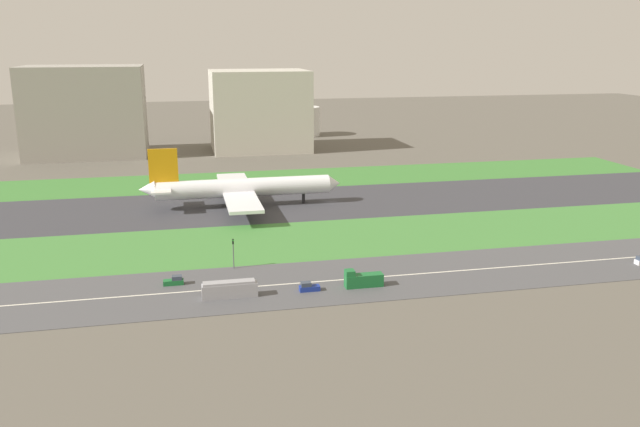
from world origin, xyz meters
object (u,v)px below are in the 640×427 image
car_0 (174,281)px  truck_0 (363,280)px  bus_0 (230,289)px  airliner (239,188)px  traffic_light (233,251)px  car_1 (309,287)px  fuel_tank_west (303,121)px  hangar_building (260,111)px  terminal_building (86,111)px

car_0 → truck_0: size_ratio=0.52×
bus_0 → car_0: bearing=-41.4°
airliner → traffic_light: size_ratio=9.03×
car_1 → fuel_tank_west: fuel_tank_west is taller
car_0 → truck_0: truck_0 is taller
truck_0 → car_1: 12.08m
fuel_tank_west → car_1: bearing=-100.5°
bus_0 → hangar_building: (30.90, 192.00, 17.52)m
airliner → hangar_building: 116.74m
traffic_light → car_0: bearing=-149.8°
terminal_building → hangar_building: size_ratio=1.15×
car_0 → traffic_light: (13.75, 7.99, 3.37)m
car_0 → terminal_building: (-38.76, 182.00, 19.76)m
traffic_light → airliner: bearing=83.3°
car_0 → traffic_light: size_ratio=0.61×
car_0 → hangar_building: size_ratio=0.09×
car_1 → hangar_building: hangar_building is taller
airliner → hangar_building: size_ratio=1.40×
hangar_building → bus_0: bearing=-99.1°
terminal_building → fuel_tank_west: (111.06, 45.00, -12.51)m
terminal_building → car_0: bearing=-78.0°
car_0 → terminal_building: 187.13m
truck_0 → car_1: bearing=-0.0°
airliner → truck_0: 80.52m
terminal_building → bus_0: bearing=-75.4°
airliner → car_1: airliner is taller
car_1 → traffic_light: size_ratio=0.61×
terminal_building → car_1: bearing=-70.8°
traffic_light → hangar_building: hangar_building is taller
terminal_building → hangar_building: 81.00m
truck_0 → hangar_building: bearing=-90.6°
fuel_tank_west → car_0: bearing=-107.7°
car_1 → fuel_tank_west: 241.18m
bus_0 → terminal_building: size_ratio=0.22×
airliner → truck_0: (19.45, -78.00, -4.56)m
terminal_building → truck_0: bearing=-67.6°
bus_0 → hangar_building: bearing=-99.1°
car_0 → terminal_building: bearing=102.0°
terminal_building → hangar_building: bearing=0.0°
hangar_building → car_0: bearing=-103.1°
car_0 → hangar_building: (42.23, 182.00, 18.42)m
bus_0 → car_1: 16.88m
fuel_tank_west → terminal_building: bearing=-157.9°
truck_0 → hangar_building: (1.98, 192.00, 17.67)m
car_1 → traffic_light: (-14.44, 17.99, 3.37)m
airliner → bus_0: airliner is taller
car_0 → terminal_building: terminal_building is taller
car_0 → bus_0: 15.14m
airliner → fuel_tank_west: 167.14m
airliner → bus_0: 78.70m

